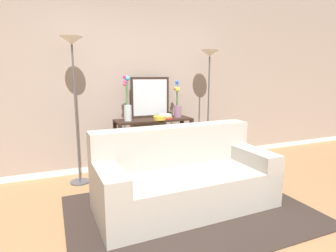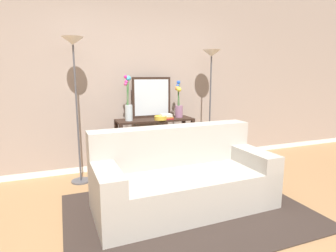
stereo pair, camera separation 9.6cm
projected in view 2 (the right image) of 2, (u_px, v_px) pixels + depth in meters
name	position (u px, v px, depth m)	size (l,w,h in m)	color
ground_plane	(187.00, 236.00, 2.58)	(16.00, 16.00, 0.02)	#9E754C
back_wall	(128.00, 71.00, 4.30)	(12.00, 0.15, 3.07)	white
area_rug	(188.00, 211.00, 3.03)	(2.57, 1.82, 0.01)	#332823
couch	(182.00, 179.00, 3.12)	(1.99, 0.94, 0.88)	#ADA89E
console_table	(155.00, 135.00, 4.24)	(1.17, 0.40, 0.82)	black
floor_lamp_left	(74.00, 70.00, 3.60)	(0.28, 0.28, 1.95)	#4C4C51
floor_lamp_right	(211.00, 76.00, 4.34)	(0.28, 0.28, 1.85)	#4C4C51
wall_mirror	(152.00, 97.00, 4.29)	(0.62, 0.02, 0.62)	black
vase_tall_flowers	(128.00, 105.00, 3.99)	(0.11, 0.13, 0.65)	silver
vase_short_flowers	(179.00, 105.00, 4.31)	(0.13, 0.14, 0.57)	gray
fruit_bowl	(160.00, 118.00, 4.08)	(0.18, 0.18, 0.06)	gold
book_stack	(166.00, 117.00, 4.15)	(0.20, 0.16, 0.08)	maroon
book_row_under_console	(139.00, 169.00, 4.23)	(0.43, 0.17, 0.13)	#6B3360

